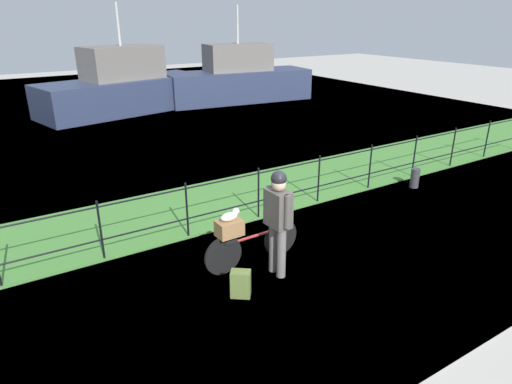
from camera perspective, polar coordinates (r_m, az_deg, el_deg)
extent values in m
plane|color=#B2ADA3|center=(7.41, 8.95, -8.97)|extent=(60.00, 60.00, 0.00)
cube|color=#478438|center=(9.74, -3.28, -0.87)|extent=(27.00, 2.40, 0.03)
plane|color=#426684|center=(18.15, -18.01, 8.76)|extent=(30.00, 30.00, 0.00)
cylinder|color=black|center=(7.60, -19.17, -4.72)|extent=(0.04, 0.04, 1.04)
cylinder|color=black|center=(8.00, -8.78, -2.35)|extent=(0.04, 0.04, 1.04)
cylinder|color=black|center=(8.64, 0.32, -0.21)|extent=(0.04, 0.04, 1.04)
cylinder|color=black|center=(9.48, 7.98, 1.60)|extent=(0.04, 0.04, 1.04)
cylinder|color=black|center=(10.47, 14.31, 3.08)|extent=(0.04, 0.04, 1.04)
cylinder|color=black|center=(11.57, 19.51, 4.26)|extent=(0.04, 0.04, 1.04)
cylinder|color=black|center=(12.75, 23.78, 5.20)|extent=(0.04, 0.04, 1.04)
cylinder|color=black|center=(13.99, 27.33, 5.96)|extent=(0.04, 0.04, 1.04)
cylinder|color=black|center=(8.70, 0.32, -1.17)|extent=(18.00, 0.03, 0.03)
cylinder|color=black|center=(8.50, 0.33, 2.40)|extent=(18.00, 0.03, 0.03)
cylinder|color=black|center=(7.45, 3.14, -5.79)|extent=(0.63, 0.06, 0.63)
cylinder|color=black|center=(6.93, -4.20, -8.09)|extent=(0.63, 0.06, 0.63)
cylinder|color=#9E2D2D|center=(7.09, -0.39, -5.68)|extent=(0.85, 0.06, 0.04)
cube|color=black|center=(6.87, -3.37, -6.27)|extent=(0.20, 0.09, 0.06)
cube|color=slate|center=(6.83, -3.39, -5.58)|extent=(0.36, 0.17, 0.02)
cube|color=olive|center=(6.77, -3.41, -4.60)|extent=(0.40, 0.27, 0.25)
ellipsoid|color=silver|center=(6.69, -3.45, -3.16)|extent=(0.28, 0.15, 0.13)
sphere|color=silver|center=(6.72, -2.58, -2.47)|extent=(0.11, 0.11, 0.11)
cylinder|color=slate|center=(6.95, 2.25, -7.05)|extent=(0.14, 0.14, 0.82)
cylinder|color=slate|center=(6.81, 3.24, -7.72)|extent=(0.14, 0.14, 0.82)
cube|color=#4C4742|center=(6.57, 2.84, -2.11)|extent=(0.27, 0.41, 0.56)
cylinder|color=#4C4742|center=(6.72, 1.74, -1.26)|extent=(0.10, 0.10, 0.50)
cylinder|color=#4C4742|center=(6.40, 4.01, -2.54)|extent=(0.10, 0.10, 0.50)
sphere|color=tan|center=(6.42, 2.91, 1.07)|extent=(0.22, 0.22, 0.22)
sphere|color=black|center=(6.39, 2.92, 1.72)|extent=(0.23, 0.23, 0.23)
cube|color=olive|center=(6.47, -1.96, -11.60)|extent=(0.33, 0.31, 0.40)
cylinder|color=#38383D|center=(10.97, 19.58, 1.69)|extent=(0.20, 0.20, 0.45)
cube|color=#2D3856|center=(21.08, -2.26, 13.33)|extent=(6.80, 2.73, 1.36)
cube|color=slate|center=(20.93, -2.32, 16.76)|extent=(3.05, 1.73, 1.17)
cylinder|color=#B2B2B2|center=(20.86, -2.38, 20.55)|extent=(0.10, 0.10, 1.60)
cube|color=#2D3856|center=(19.44, -16.27, 11.73)|extent=(7.19, 3.83, 1.31)
cube|color=slate|center=(19.28, -16.69, 15.50)|extent=(3.30, 2.28, 1.27)
cylinder|color=#B2B2B2|center=(19.20, -17.17, 19.75)|extent=(0.10, 0.10, 1.60)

